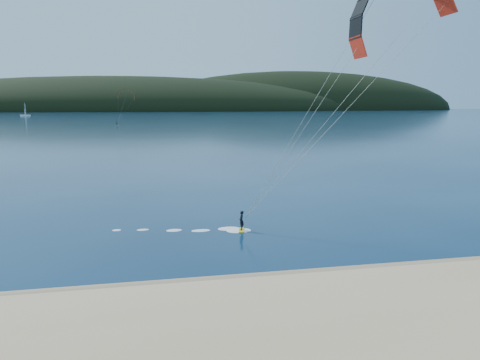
% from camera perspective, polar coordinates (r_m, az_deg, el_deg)
% --- Properties ---
extents(ground, '(1800.00, 1800.00, 0.00)m').
position_cam_1_polar(ground, '(21.09, 2.06, -18.40)').
color(ground, '#071E37').
rests_on(ground, ground).
extents(wet_sand, '(220.00, 2.50, 0.10)m').
position_cam_1_polar(wet_sand, '(25.03, -0.30, -13.50)').
color(wet_sand, '#7F694A').
rests_on(wet_sand, ground).
extents(headland, '(1200.00, 310.00, 140.00)m').
position_cam_1_polar(headland, '(763.44, -10.64, 9.01)').
color(headland, black).
rests_on(headland, ground).
extents(kitesurfer_near, '(25.17, 7.51, 19.18)m').
position_cam_1_polar(kitesurfer_near, '(33.09, 19.61, 17.12)').
color(kitesurfer_near, gold).
rests_on(kitesurfer_near, ground).
extents(kitesurfer_far, '(9.91, 6.11, 15.47)m').
position_cam_1_polar(kitesurfer_far, '(212.63, -14.80, 10.39)').
color(kitesurfer_far, gold).
rests_on(kitesurfer_far, ground).
extents(sailboat, '(8.37, 5.29, 11.74)m').
position_cam_1_polar(sailboat, '(425.83, -26.46, 7.67)').
color(sailboat, white).
rests_on(sailboat, ground).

